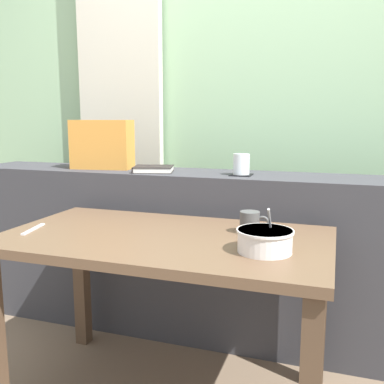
# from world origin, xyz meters

# --- Properties ---
(outdoor_backdrop) EXTENTS (4.80, 0.08, 2.80)m
(outdoor_backdrop) POSITION_xyz_m (0.00, 1.11, 1.40)
(outdoor_backdrop) COLOR #9EC699
(outdoor_backdrop) RESTS_ON ground
(curtain_left_panel) EXTENTS (0.56, 0.06, 2.50)m
(curtain_left_panel) POSITION_xyz_m (-0.80, 1.01, 1.25)
(curtain_left_panel) COLOR beige
(curtain_left_panel) RESTS_ON ground
(dark_console_ledge) EXTENTS (2.80, 0.37, 0.85)m
(dark_console_ledge) POSITION_xyz_m (0.00, 0.55, 0.42)
(dark_console_ledge) COLOR #38383D
(dark_console_ledge) RESTS_ON ground
(breakfast_table) EXTENTS (1.23, 0.68, 0.68)m
(breakfast_table) POSITION_xyz_m (-0.07, -0.04, 0.58)
(breakfast_table) COLOR brown
(breakfast_table) RESTS_ON ground
(coaster_square) EXTENTS (0.10, 0.10, 0.00)m
(coaster_square) POSITION_xyz_m (0.10, 0.51, 0.85)
(coaster_square) COLOR black
(coaster_square) RESTS_ON dark_console_ledge
(juice_glass) EXTENTS (0.08, 0.08, 0.10)m
(juice_glass) POSITION_xyz_m (0.10, 0.51, 0.90)
(juice_glass) COLOR white
(juice_glass) RESTS_ON coaster_square
(closed_book) EXTENTS (0.23, 0.20, 0.03)m
(closed_book) POSITION_xyz_m (-0.35, 0.50, 0.86)
(closed_book) COLOR black
(closed_book) RESTS_ON dark_console_ledge
(throw_pillow) EXTENTS (0.34, 0.18, 0.26)m
(throw_pillow) POSITION_xyz_m (-0.67, 0.55, 0.98)
(throw_pillow) COLOR #D18938
(throw_pillow) RESTS_ON dark_console_ledge
(soup_bowl) EXTENTS (0.19, 0.19, 0.15)m
(soup_bowl) POSITION_xyz_m (0.32, -0.13, 0.72)
(soup_bowl) COLOR silver
(soup_bowl) RESTS_ON breakfast_table
(fork_utensil) EXTENTS (0.05, 0.17, 0.01)m
(fork_utensil) POSITION_xyz_m (-0.59, -0.13, 0.69)
(fork_utensil) COLOR silver
(fork_utensil) RESTS_ON breakfast_table
(ceramic_mug) EXTENTS (0.11, 0.08, 0.08)m
(ceramic_mug) POSITION_xyz_m (0.23, 0.09, 0.73)
(ceramic_mug) COLOR #4C4C4C
(ceramic_mug) RESTS_ON breakfast_table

